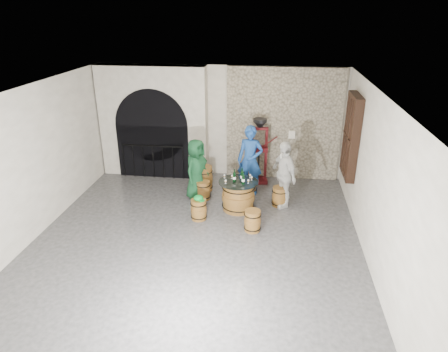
# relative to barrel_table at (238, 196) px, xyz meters

# --- Properties ---
(ground) EXTENTS (8.00, 8.00, 0.00)m
(ground) POSITION_rel_barrel_table_xyz_m (-0.76, -1.75, -0.37)
(ground) COLOR #2F2F32
(ground) RESTS_ON ground
(wall_back) EXTENTS (8.00, 0.00, 8.00)m
(wall_back) POSITION_rel_barrel_table_xyz_m (-0.76, 2.25, 1.23)
(wall_back) COLOR beige
(wall_back) RESTS_ON ground
(wall_front) EXTENTS (8.00, 0.00, 8.00)m
(wall_front) POSITION_rel_barrel_table_xyz_m (-0.76, -5.75, 1.23)
(wall_front) COLOR beige
(wall_front) RESTS_ON ground
(wall_left) EXTENTS (0.00, 8.00, 8.00)m
(wall_left) POSITION_rel_barrel_table_xyz_m (-4.26, -1.75, 1.23)
(wall_left) COLOR beige
(wall_left) RESTS_ON ground
(wall_right) EXTENTS (0.00, 8.00, 8.00)m
(wall_right) POSITION_rel_barrel_table_xyz_m (2.74, -1.75, 1.23)
(wall_right) COLOR beige
(wall_right) RESTS_ON ground
(ceiling) EXTENTS (8.00, 8.00, 0.00)m
(ceiling) POSITION_rel_barrel_table_xyz_m (-0.76, -1.75, 2.83)
(ceiling) COLOR beige
(ceiling) RESTS_ON wall_back
(stone_facing_panel) EXTENTS (3.20, 0.12, 3.18)m
(stone_facing_panel) POSITION_rel_barrel_table_xyz_m (1.04, 2.19, 1.23)
(stone_facing_panel) COLOR #9D937D
(stone_facing_panel) RESTS_ON ground
(arched_opening) EXTENTS (3.10, 0.60, 3.19)m
(arched_opening) POSITION_rel_barrel_table_xyz_m (-2.66, 1.99, 1.21)
(arched_opening) COLOR beige
(arched_opening) RESTS_ON ground
(shuttered_window) EXTENTS (0.23, 1.10, 2.00)m
(shuttered_window) POSITION_rel_barrel_table_xyz_m (2.62, 0.65, 1.43)
(shuttered_window) COLOR black
(shuttered_window) RESTS_ON wall_right
(barrel_table) EXTENTS (0.97, 0.97, 0.75)m
(barrel_table) POSITION_rel_barrel_table_xyz_m (0.00, 0.00, 0.00)
(barrel_table) COLOR brown
(barrel_table) RESTS_ON ground
(barrel_stool_left) EXTENTS (0.39, 0.39, 0.50)m
(barrel_stool_left) POSITION_rel_barrel_table_xyz_m (-0.96, 0.46, -0.12)
(barrel_stool_left) COLOR brown
(barrel_stool_left) RESTS_ON ground
(barrel_stool_far) EXTENTS (0.39, 0.39, 0.50)m
(barrel_stool_far) POSITION_rel_barrel_table_xyz_m (0.22, 1.05, -0.12)
(barrel_stool_far) COLOR brown
(barrel_stool_far) RESTS_ON ground
(barrel_stool_right) EXTENTS (0.39, 0.39, 0.50)m
(barrel_stool_right) POSITION_rel_barrel_table_xyz_m (1.01, 0.34, -0.12)
(barrel_stool_right) COLOR brown
(barrel_stool_right) RESTS_ON ground
(barrel_stool_near_right) EXTENTS (0.39, 0.39, 0.50)m
(barrel_stool_near_right) POSITION_rel_barrel_table_xyz_m (0.42, -0.98, -0.12)
(barrel_stool_near_right) COLOR brown
(barrel_stool_near_right) RESTS_ON ground
(barrel_stool_near_left) EXTENTS (0.39, 0.39, 0.50)m
(barrel_stool_near_left) POSITION_rel_barrel_table_xyz_m (-0.88, -0.61, -0.12)
(barrel_stool_near_left) COLOR brown
(barrel_stool_near_left) RESTS_ON ground
(green_cap) EXTENTS (0.26, 0.22, 0.12)m
(green_cap) POSITION_rel_barrel_table_xyz_m (-0.87, -0.61, 0.18)
(green_cap) COLOR #0B7F29
(green_cap) RESTS_ON barrel_stool_near_left
(person_green) EXTENTS (0.78, 0.92, 1.60)m
(person_green) POSITION_rel_barrel_table_xyz_m (-1.14, 0.55, 0.43)
(person_green) COLOR #103B1F
(person_green) RESTS_ON ground
(person_blue) EXTENTS (0.75, 0.55, 1.87)m
(person_blue) POSITION_rel_barrel_table_xyz_m (0.21, 0.99, 0.56)
(person_blue) COLOR navy
(person_blue) RESTS_ON ground
(person_white) EXTENTS (0.85, 1.07, 1.70)m
(person_white) POSITION_rel_barrel_table_xyz_m (1.08, 0.36, 0.48)
(person_white) COLOR silver
(person_white) RESTS_ON ground
(wine_bottle_left) EXTENTS (0.08, 0.08, 0.32)m
(wine_bottle_left) POSITION_rel_barrel_table_xyz_m (-0.10, -0.02, 0.51)
(wine_bottle_left) COLOR black
(wine_bottle_left) RESTS_ON barrel_table
(wine_bottle_center) EXTENTS (0.08, 0.08, 0.32)m
(wine_bottle_center) POSITION_rel_barrel_table_xyz_m (0.12, -0.13, 0.51)
(wine_bottle_center) COLOR black
(wine_bottle_center) RESTS_ON barrel_table
(wine_bottle_right) EXTENTS (0.08, 0.08, 0.32)m
(wine_bottle_right) POSITION_rel_barrel_table_xyz_m (0.08, 0.07, 0.51)
(wine_bottle_right) COLOR black
(wine_bottle_right) RESTS_ON barrel_table
(tasting_glass_a) EXTENTS (0.05, 0.05, 0.10)m
(tasting_glass_a) POSITION_rel_barrel_table_xyz_m (-0.29, -0.16, 0.43)
(tasting_glass_a) COLOR #A66C20
(tasting_glass_a) RESTS_ON barrel_table
(tasting_glass_b) EXTENTS (0.05, 0.05, 0.10)m
(tasting_glass_b) POSITION_rel_barrel_table_xyz_m (0.31, 0.13, 0.43)
(tasting_glass_b) COLOR #A66C20
(tasting_glass_b) RESTS_ON barrel_table
(tasting_glass_c) EXTENTS (0.05, 0.05, 0.10)m
(tasting_glass_c) POSITION_rel_barrel_table_xyz_m (-0.18, 0.16, 0.43)
(tasting_glass_c) COLOR #A66C20
(tasting_glass_c) RESTS_ON barrel_table
(tasting_glass_d) EXTENTS (0.05, 0.05, 0.10)m
(tasting_glass_d) POSITION_rel_barrel_table_xyz_m (0.26, 0.26, 0.43)
(tasting_glass_d) COLOR #A66C20
(tasting_glass_d) RESTS_ON barrel_table
(tasting_glass_e) EXTENTS (0.05, 0.05, 0.10)m
(tasting_glass_e) POSITION_rel_barrel_table_xyz_m (0.24, -0.07, 0.43)
(tasting_glass_e) COLOR #A66C20
(tasting_glass_e) RESTS_ON barrel_table
(tasting_glass_f) EXTENTS (0.05, 0.05, 0.10)m
(tasting_glass_f) POSITION_rel_barrel_table_xyz_m (-0.36, 0.17, 0.43)
(tasting_glass_f) COLOR #A66C20
(tasting_glass_f) RESTS_ON barrel_table
(side_barrel) EXTENTS (0.52, 0.52, 0.69)m
(side_barrel) POSITION_rel_barrel_table_xyz_m (-1.05, 1.01, -0.03)
(side_barrel) COLOR brown
(side_barrel) RESTS_ON ground
(corking_press) EXTENTS (0.79, 0.49, 1.87)m
(corking_press) POSITION_rel_barrel_table_xyz_m (0.40, 1.75, 0.71)
(corking_press) COLOR #470B10
(corking_press) RESTS_ON ground
(control_box) EXTENTS (0.18, 0.10, 0.22)m
(control_box) POSITION_rel_barrel_table_xyz_m (1.29, 2.11, 0.98)
(control_box) COLOR silver
(control_box) RESTS_ON wall_back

